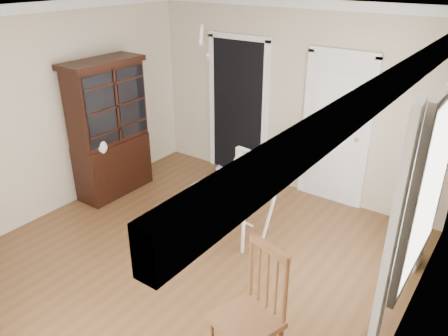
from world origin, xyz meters
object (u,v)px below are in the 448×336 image
Objects in this scene: cake at (223,186)px; sippy_cup at (219,172)px; high_chair at (240,188)px; china_cabinet at (109,129)px; dining_chair at (250,316)px.

cake is 1.26× the size of sippy_cup.
high_chair is 0.33m from cake.
cake is at bearing -46.53° from sippy_cup.
cake is at bearing -7.03° from china_cabinet.
dining_chair is (1.15, -1.22, -0.31)m from cake.
china_cabinet reaches higher than sippy_cup.
china_cabinet is at bearing -172.32° from high_chair.
high_chair reaches higher than sippy_cup.
china_cabinet reaches higher than dining_chair.
cake is at bearing -90.43° from high_chair.
sippy_cup is 1.96m from china_cabinet.
china_cabinet reaches higher than high_chair.
dining_chair reaches higher than cake.
china_cabinet is at bearing 178.50° from sippy_cup.
high_chair is 0.99× the size of dining_chair.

